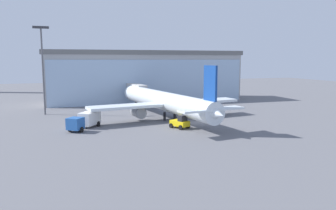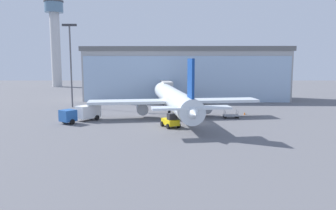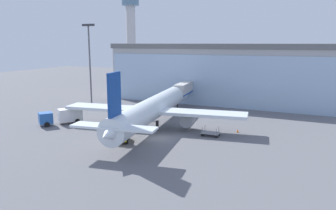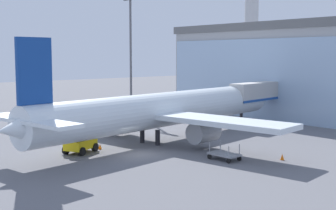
{
  "view_description": "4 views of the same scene",
  "coord_description": "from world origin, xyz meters",
  "px_view_note": "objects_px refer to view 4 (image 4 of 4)",
  "views": [
    {
      "loc": [
        -24.51,
        -55.01,
        11.66
      ],
      "look_at": [
        -2.6,
        7.6,
        2.43
      ],
      "focal_mm": 35.0,
      "sensor_mm": 36.0,
      "label": 1
    },
    {
      "loc": [
        -4.81,
        -54.78,
        10.46
      ],
      "look_at": [
        -4.62,
        5.22,
        2.33
      ],
      "focal_mm": 35.0,
      "sensor_mm": 36.0,
      "label": 2
    },
    {
      "loc": [
        20.46,
        -43.34,
        14.29
      ],
      "look_at": [
        -2.26,
        8.31,
        3.55
      ],
      "focal_mm": 35.0,
      "sensor_mm": 36.0,
      "label": 3
    },
    {
      "loc": [
        34.23,
        -26.42,
        9.38
      ],
      "look_at": [
        -2.95,
        6.11,
        4.02
      ],
      "focal_mm": 50.0,
      "sensor_mm": 36.0,
      "label": 4
    }
  ],
  "objects_px": {
    "catering_truck": "(52,117)",
    "control_tower": "(252,13)",
    "jet_bridge": "(262,92)",
    "apron_light_mast": "(131,44)",
    "safety_cone_wingtip": "(282,157)",
    "pushback_tug": "(80,143)",
    "safety_cone_nose": "(100,146)",
    "airplane": "(163,110)",
    "baggage_cart": "(224,154)"
  },
  "relations": [
    {
      "from": "control_tower",
      "to": "catering_truck",
      "type": "relative_size",
      "value": 4.77
    },
    {
      "from": "control_tower",
      "to": "pushback_tug",
      "type": "distance_m",
      "value": 95.76
    },
    {
      "from": "apron_light_mast",
      "to": "airplane",
      "type": "bearing_deg",
      "value": -28.99
    },
    {
      "from": "apron_light_mast",
      "to": "safety_cone_wingtip",
      "type": "relative_size",
      "value": 33.63
    },
    {
      "from": "jet_bridge",
      "to": "pushback_tug",
      "type": "relative_size",
      "value": 3.35
    },
    {
      "from": "jet_bridge",
      "to": "pushback_tug",
      "type": "height_order",
      "value": "jet_bridge"
    },
    {
      "from": "jet_bridge",
      "to": "airplane",
      "type": "relative_size",
      "value": 0.31
    },
    {
      "from": "airplane",
      "to": "baggage_cart",
      "type": "relative_size",
      "value": 14.04
    },
    {
      "from": "airplane",
      "to": "catering_truck",
      "type": "relative_size",
      "value": 5.57
    },
    {
      "from": "pushback_tug",
      "to": "jet_bridge",
      "type": "bearing_deg",
      "value": -23.12
    },
    {
      "from": "jet_bridge",
      "to": "apron_light_mast",
      "type": "relative_size",
      "value": 0.66
    },
    {
      "from": "baggage_cart",
      "to": "control_tower",
      "type": "bearing_deg",
      "value": -53.18
    },
    {
      "from": "catering_truck",
      "to": "pushback_tug",
      "type": "xyz_separation_m",
      "value": [
        15.37,
        -5.05,
        -0.49
      ]
    },
    {
      "from": "airplane",
      "to": "catering_truck",
      "type": "distance_m",
      "value": 16.83
    },
    {
      "from": "apron_light_mast",
      "to": "catering_truck",
      "type": "bearing_deg",
      "value": -68.91
    },
    {
      "from": "apron_light_mast",
      "to": "safety_cone_wingtip",
      "type": "bearing_deg",
      "value": -16.06
    },
    {
      "from": "baggage_cart",
      "to": "safety_cone_wingtip",
      "type": "relative_size",
      "value": 5.12
    },
    {
      "from": "control_tower",
      "to": "airplane",
      "type": "height_order",
      "value": "control_tower"
    },
    {
      "from": "safety_cone_wingtip",
      "to": "apron_light_mast",
      "type": "bearing_deg",
      "value": 163.94
    },
    {
      "from": "apron_light_mast",
      "to": "safety_cone_nose",
      "type": "relative_size",
      "value": 33.63
    },
    {
      "from": "airplane",
      "to": "safety_cone_wingtip",
      "type": "distance_m",
      "value": 14.41
    },
    {
      "from": "pushback_tug",
      "to": "safety_cone_nose",
      "type": "distance_m",
      "value": 2.52
    },
    {
      "from": "control_tower",
      "to": "airplane",
      "type": "relative_size",
      "value": 0.86
    },
    {
      "from": "pushback_tug",
      "to": "apron_light_mast",
      "type": "bearing_deg",
      "value": 19.3
    },
    {
      "from": "pushback_tug",
      "to": "safety_cone_nose",
      "type": "relative_size",
      "value": 6.66
    },
    {
      "from": "jet_bridge",
      "to": "safety_cone_wingtip",
      "type": "height_order",
      "value": "jet_bridge"
    },
    {
      "from": "apron_light_mast",
      "to": "catering_truck",
      "type": "xyz_separation_m",
      "value": [
        6.76,
        -17.54,
        -9.52
      ]
    },
    {
      "from": "jet_bridge",
      "to": "baggage_cart",
      "type": "distance_m",
      "value": 24.53
    },
    {
      "from": "apron_light_mast",
      "to": "safety_cone_nose",
      "type": "distance_m",
      "value": 31.64
    },
    {
      "from": "baggage_cart",
      "to": "pushback_tug",
      "type": "distance_m",
      "value": 13.79
    },
    {
      "from": "apron_light_mast",
      "to": "pushback_tug",
      "type": "height_order",
      "value": "apron_light_mast"
    },
    {
      "from": "jet_bridge",
      "to": "pushback_tug",
      "type": "bearing_deg",
      "value": 175.44
    },
    {
      "from": "apron_light_mast",
      "to": "catering_truck",
      "type": "distance_m",
      "value": 21.07
    },
    {
      "from": "jet_bridge",
      "to": "safety_cone_nose",
      "type": "bearing_deg",
      "value": 175.11
    },
    {
      "from": "jet_bridge",
      "to": "catering_truck",
      "type": "bearing_deg",
      "value": 142.67
    },
    {
      "from": "jet_bridge",
      "to": "baggage_cart",
      "type": "xyz_separation_m",
      "value": [
        12.13,
        -21.0,
        -3.73
      ]
    },
    {
      "from": "safety_cone_wingtip",
      "to": "jet_bridge",
      "type": "bearing_deg",
      "value": 132.24
    },
    {
      "from": "catering_truck",
      "to": "pushback_tug",
      "type": "height_order",
      "value": "catering_truck"
    },
    {
      "from": "jet_bridge",
      "to": "safety_cone_wingtip",
      "type": "relative_size",
      "value": 22.29
    },
    {
      "from": "apron_light_mast",
      "to": "baggage_cart",
      "type": "distance_m",
      "value": 37.73
    },
    {
      "from": "catering_truck",
      "to": "control_tower",
      "type": "bearing_deg",
      "value": -120.63
    },
    {
      "from": "control_tower",
      "to": "pushback_tug",
      "type": "height_order",
      "value": "control_tower"
    },
    {
      "from": "control_tower",
      "to": "apron_light_mast",
      "type": "bearing_deg",
      "value": -68.52
    },
    {
      "from": "baggage_cart",
      "to": "apron_light_mast",
      "type": "bearing_deg",
      "value": -24.15
    },
    {
      "from": "airplane",
      "to": "catering_truck",
      "type": "bearing_deg",
      "value": 99.48
    },
    {
      "from": "catering_truck",
      "to": "baggage_cart",
      "type": "height_order",
      "value": "catering_truck"
    },
    {
      "from": "safety_cone_nose",
      "to": "airplane",
      "type": "bearing_deg",
      "value": 83.62
    },
    {
      "from": "control_tower",
      "to": "safety_cone_nose",
      "type": "xyz_separation_m",
      "value": [
        45.24,
        -79.51,
        -20.48
      ]
    },
    {
      "from": "safety_cone_nose",
      "to": "jet_bridge",
      "type": "bearing_deg",
      "value": 91.66
    },
    {
      "from": "jet_bridge",
      "to": "apron_light_mast",
      "type": "height_order",
      "value": "apron_light_mast"
    }
  ]
}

